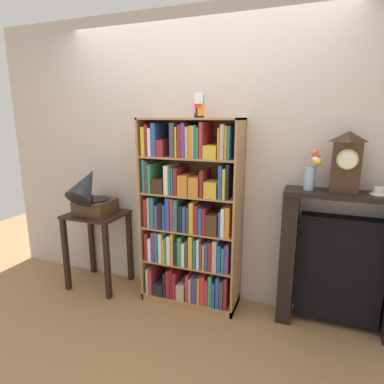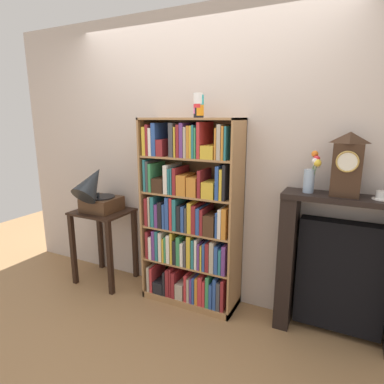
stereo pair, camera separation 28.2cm
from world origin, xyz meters
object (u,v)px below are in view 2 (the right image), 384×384
(side_table_left, at_px, (104,230))
(gramophone, at_px, (96,192))
(cup_stack, at_px, (199,105))
(mantel_clock, at_px, (347,164))
(teacup_with_saucer, at_px, (382,196))
(fireplace_mantel, at_px, (341,270))
(flower_vase, at_px, (312,174))
(bookshelf, at_px, (190,221))

(side_table_left, height_order, gramophone, gramophone)
(cup_stack, relative_size, mantel_clock, 0.43)
(mantel_clock, distance_m, teacup_with_saucer, 0.31)
(mantel_clock, xyz_separation_m, teacup_with_saucer, (0.23, 0.00, -0.20))
(gramophone, bearing_deg, fireplace_mantel, 4.75)
(fireplace_mantel, bearing_deg, teacup_with_saucer, -5.92)
(flower_vase, xyz_separation_m, teacup_with_saucer, (0.46, 0.00, -0.12))
(gramophone, bearing_deg, cup_stack, 5.91)
(gramophone, height_order, fireplace_mantel, gramophone)
(gramophone, distance_m, teacup_with_saucer, 2.43)
(bookshelf, height_order, teacup_with_saucer, bookshelf)
(bookshelf, height_order, side_table_left, bookshelf)
(fireplace_mantel, distance_m, flower_vase, 0.77)
(gramophone, distance_m, flower_vase, 1.99)
(gramophone, bearing_deg, bookshelf, 6.68)
(side_table_left, height_order, fireplace_mantel, fireplace_mantel)
(bookshelf, xyz_separation_m, gramophone, (-0.98, -0.11, 0.19))
(side_table_left, distance_m, flower_vase, 2.09)
(fireplace_mantel, xyz_separation_m, flower_vase, (-0.27, -0.02, 0.72))
(cup_stack, height_order, mantel_clock, cup_stack)
(cup_stack, height_order, flower_vase, cup_stack)
(bookshelf, relative_size, flower_vase, 5.41)
(bookshelf, height_order, cup_stack, cup_stack)
(bookshelf, xyz_separation_m, mantel_clock, (1.21, 0.05, 0.58))
(flower_vase, bearing_deg, fireplace_mantel, 4.58)
(fireplace_mantel, bearing_deg, gramophone, -175.25)
(fireplace_mantel, relative_size, mantel_clock, 2.50)
(gramophone, xyz_separation_m, flower_vase, (1.96, 0.16, 0.31))
(mantel_clock, bearing_deg, bookshelf, -177.74)
(cup_stack, bearing_deg, flower_vase, 3.43)
(bookshelf, bearing_deg, mantel_clock, 2.26)
(bookshelf, relative_size, mantel_clock, 3.71)
(mantel_clock, bearing_deg, flower_vase, 179.67)
(fireplace_mantel, height_order, mantel_clock, mantel_clock)
(gramophone, bearing_deg, flower_vase, 4.77)
(bookshelf, height_order, gramophone, bookshelf)
(cup_stack, bearing_deg, side_table_left, -177.82)
(bookshelf, relative_size, gramophone, 3.26)
(bookshelf, xyz_separation_m, side_table_left, (-0.98, -0.04, -0.22))
(cup_stack, distance_m, mantel_clock, 1.21)
(bookshelf, relative_size, cup_stack, 8.65)
(gramophone, bearing_deg, mantel_clock, 4.24)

